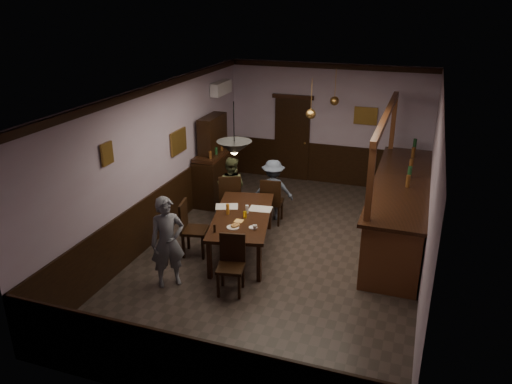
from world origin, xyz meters
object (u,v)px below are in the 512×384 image
at_px(person_seated_right, 273,190).
at_px(soda_can, 245,215).
at_px(sideboard, 215,167).
at_px(pendant_brass_far, 334,101).
at_px(chair_side, 190,226).
at_px(chair_far_left, 230,196).
at_px(dining_table, 242,218).
at_px(chair_far_right, 271,199).
at_px(person_seated_left, 231,187).
at_px(person_standing, 168,242).
at_px(bar_counter, 399,208).
at_px(pendant_brass_mid, 311,114).
at_px(coffee_cup, 255,227).
at_px(pendant_iron, 234,148).
at_px(chair_near, 231,261).

relative_size(person_seated_right, soda_can, 10.94).
distance_m(soda_can, sideboard, 2.84).
bearing_deg(pendant_brass_far, chair_side, -117.26).
relative_size(chair_far_left, pendant_brass_far, 1.31).
distance_m(chair_far_left, chair_side, 1.55).
height_order(dining_table, chair_far_left, chair_far_left).
relative_size(dining_table, person_seated_right, 1.80).
bearing_deg(chair_far_right, person_seated_left, -10.39).
distance_m(chair_far_right, person_standing, 2.93).
relative_size(bar_counter, pendant_brass_mid, 5.53).
distance_m(chair_far_right, coffee_cup, 1.88).
bearing_deg(pendant_iron, dining_table, 102.89).
height_order(dining_table, pendant_brass_mid, pendant_brass_mid).
xyz_separation_m(chair_near, person_seated_left, (-1.08, 2.70, 0.14)).
bearing_deg(pendant_brass_far, bar_counter, -44.61).
xyz_separation_m(chair_far_right, bar_counter, (2.55, 0.22, 0.08)).
height_order(bar_counter, pendant_brass_far, pendant_brass_far).
xyz_separation_m(chair_far_left, person_seated_left, (-0.08, 0.27, 0.09)).
bearing_deg(chair_near, pendant_brass_far, 70.43).
distance_m(coffee_cup, pendant_brass_mid, 2.77).
bearing_deg(chair_side, person_standing, 174.92).
height_order(chair_side, sideboard, sideboard).
relative_size(pendant_iron, pendant_brass_far, 1.05).
bearing_deg(dining_table, chair_far_left, 121.79).
bearing_deg(person_standing, chair_side, 56.16).
relative_size(chair_side, sideboard, 0.52).
bearing_deg(person_seated_right, coffee_cup, 82.65).
xyz_separation_m(person_standing, sideboard, (-0.77, 3.69, 0.02)).
xyz_separation_m(person_standing, coffee_cup, (1.17, 0.94, 0.02)).
distance_m(chair_far_right, chair_near, 2.62).
distance_m(chair_near, pendant_brass_far, 4.90).
xyz_separation_m(soda_can, pendant_brass_mid, (0.71, 1.88, 1.49)).
bearing_deg(soda_can, chair_near, -80.22).
relative_size(person_seated_right, pendant_brass_mid, 1.62).
height_order(chair_side, coffee_cup, chair_side).
bearing_deg(sideboard, pendant_iron, -60.79).
distance_m(bar_counter, pendant_brass_mid, 2.53).
bearing_deg(bar_counter, dining_table, -150.00).
xyz_separation_m(chair_far_left, sideboard, (-0.81, 1.10, 0.21)).
bearing_deg(pendant_brass_mid, chair_far_right, -145.44).
distance_m(soda_can, pendant_brass_mid, 2.50).
bearing_deg(bar_counter, sideboard, 170.74).
height_order(chair_near, chair_side, chair_side).
height_order(person_seated_left, pendant_brass_far, pendant_brass_far).
xyz_separation_m(person_standing, person_seated_right, (0.84, 3.06, -0.12)).
height_order(chair_side, person_standing, person_standing).
height_order(chair_far_left, pendant_iron, pendant_iron).
xyz_separation_m(dining_table, pendant_brass_mid, (0.80, 1.79, 1.61)).
bearing_deg(pendant_brass_mid, person_seated_left, -166.70).
bearing_deg(chair_far_right, dining_table, 78.08).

